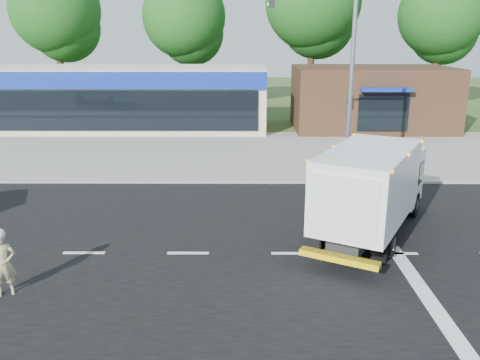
% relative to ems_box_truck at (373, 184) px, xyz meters
% --- Properties ---
extents(ground, '(120.00, 120.00, 0.00)m').
position_rel_ems_box_truck_xyz_m(ground, '(-2.55, -1.39, -1.68)').
color(ground, '#385123').
rests_on(ground, ground).
extents(road_asphalt, '(60.00, 14.00, 0.02)m').
position_rel_ems_box_truck_xyz_m(road_asphalt, '(-2.55, -1.39, -1.67)').
color(road_asphalt, black).
rests_on(road_asphalt, ground).
extents(sidewalk, '(60.00, 2.40, 0.12)m').
position_rel_ems_box_truck_xyz_m(sidewalk, '(-2.55, 6.81, -1.62)').
color(sidewalk, gray).
rests_on(sidewalk, ground).
extents(parking_apron, '(60.00, 9.00, 0.02)m').
position_rel_ems_box_truck_xyz_m(parking_apron, '(-2.55, 12.61, -1.67)').
color(parking_apron, gray).
rests_on(parking_apron, ground).
extents(lane_markings, '(55.20, 7.00, 0.01)m').
position_rel_ems_box_truck_xyz_m(lane_markings, '(-1.20, -2.74, -1.66)').
color(lane_markings, silver).
rests_on(lane_markings, road_asphalt).
extents(ems_box_truck, '(4.89, 6.73, 2.91)m').
position_rel_ems_box_truck_xyz_m(ems_box_truck, '(0.00, 0.00, 0.00)').
color(ems_box_truck, black).
rests_on(ems_box_truck, ground).
extents(emergency_worker, '(0.69, 0.59, 1.71)m').
position_rel_ems_box_truck_xyz_m(emergency_worker, '(-9.70, -3.78, -0.83)').
color(emergency_worker, tan).
rests_on(emergency_worker, ground).
extents(retail_strip_mall, '(18.00, 6.20, 4.00)m').
position_rel_ems_box_truck_xyz_m(retail_strip_mall, '(-11.55, 18.54, 0.34)').
color(retail_strip_mall, beige).
rests_on(retail_strip_mall, ground).
extents(brown_storefront, '(10.00, 6.70, 4.00)m').
position_rel_ems_box_truck_xyz_m(brown_storefront, '(4.45, 18.59, 0.32)').
color(brown_storefront, '#382316').
rests_on(brown_storefront, ground).
extents(traffic_signal_pole, '(3.51, 0.25, 8.00)m').
position_rel_ems_box_truck_xyz_m(traffic_signal_pole, '(-0.20, 6.21, 3.25)').
color(traffic_signal_pole, gray).
rests_on(traffic_signal_pole, ground).
extents(background_trees, '(36.77, 7.39, 12.10)m').
position_rel_ems_box_truck_xyz_m(background_trees, '(-3.40, 26.77, 5.70)').
color(background_trees, '#332114').
rests_on(background_trees, ground).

